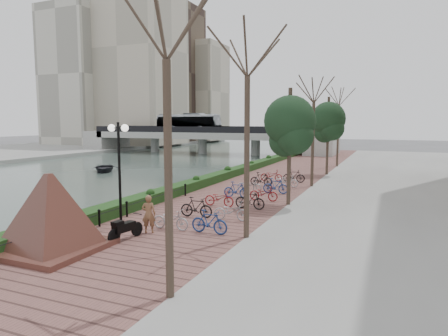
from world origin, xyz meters
The scene contains 14 objects.
ground centered at (0.00, 0.00, 0.00)m, with size 220.00×220.00×0.00m, color #59595B.
river_water centered at (-15.00, 25.00, 0.01)m, with size 30.00×130.00×0.02m, color #465750.
promenade centered at (4.00, 17.50, 0.25)m, with size 8.00×75.00×0.50m, color brown.
hedge centered at (0.60, 20.00, 0.80)m, with size 1.10×56.00×0.60m, color #173613.
chain_fence centered at (1.40, 2.00, 0.85)m, with size 0.10×14.10×0.70m.
granite_monument centered at (2.05, -2.32, 1.93)m, with size 5.38×5.38×2.82m.
lamppost centered at (2.33, 1.32, 3.86)m, with size 1.02×0.32×4.63m.
motorcycle centered at (3.72, -0.18, 0.98)m, with size 0.48×1.53×0.96m, color black, non-canonical shape.
pedestrian centered at (4.00, 1.01, 1.31)m, with size 0.59×0.39×1.61m, color brown.
bicycle_parking centered at (5.49, 9.54, 0.97)m, with size 2.40×17.32×1.00m.
street_trees centered at (8.00, 12.68, 3.69)m, with size 3.20×37.12×6.80m.
bridge centered at (-15.52, 45.00, 3.37)m, with size 36.00×10.77×6.50m.
boat centered at (-13.98, 19.86, 0.42)m, with size 2.79×3.91×0.81m, color black.
far_buildings centered at (-41.66, 65.91, 16.12)m, with size 35.00×38.00×38.00m.
Camera 1 is at (13.31, -12.83, 5.16)m, focal length 32.00 mm.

